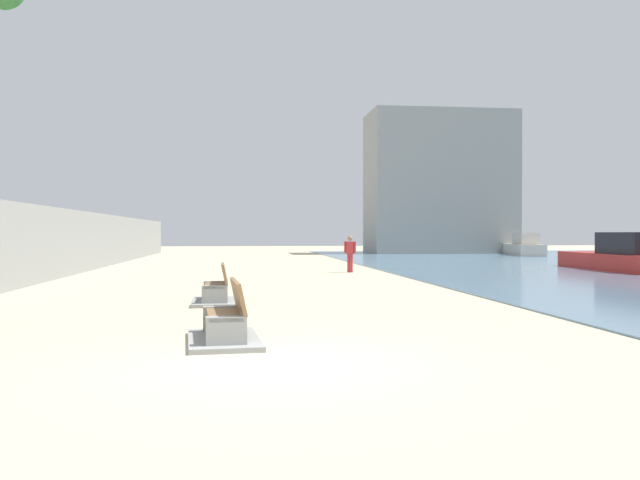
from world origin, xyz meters
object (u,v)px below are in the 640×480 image
at_px(bench_near, 225,327).
at_px(boat_far_left, 618,257).
at_px(bench_far, 216,294).
at_px(person_walking, 350,251).
at_px(boat_outer, 522,247).

xyz_separation_m(bench_near, boat_far_left, (17.22, 17.57, 0.42)).
distance_m(bench_far, person_walking, 13.36).
distance_m(bench_near, boat_far_left, 24.61).
xyz_separation_m(bench_near, bench_far, (-0.33, 5.88, 0.00)).
relative_size(boat_outer, boat_far_left, 1.04).
relative_size(bench_far, boat_far_left, 0.27).
bearing_deg(bench_far, boat_outer, 55.56).
xyz_separation_m(person_walking, boat_far_left, (12.18, -0.51, -0.26)).
bearing_deg(boat_outer, bench_near, -119.75).
xyz_separation_m(bench_near, boat_outer, (21.85, 38.23, 0.42)).
bearing_deg(boat_far_left, person_walking, 177.58).
bearing_deg(person_walking, boat_outer, 50.15).
bearing_deg(boat_outer, bench_far, -124.44).
distance_m(person_walking, boat_outer, 26.23).
bearing_deg(boat_far_left, bench_far, -146.33).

